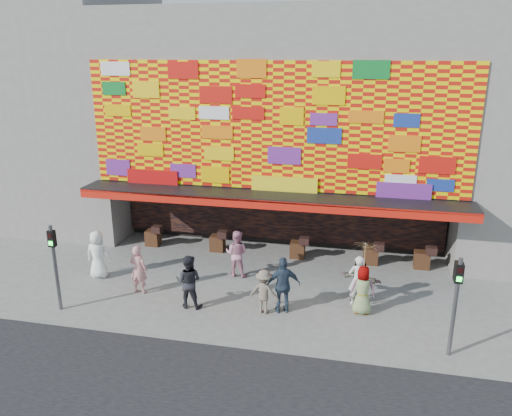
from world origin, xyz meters
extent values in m
plane|color=slate|center=(0.00, 0.00, 0.00)|extent=(90.00, 90.00, 0.00)
cube|color=gray|center=(0.00, 8.00, 6.50)|extent=(15.00, 8.00, 7.00)
cube|color=black|center=(0.00, 9.00, 1.50)|extent=(15.00, 6.00, 3.00)
cube|color=gray|center=(-7.30, 5.00, 1.50)|extent=(0.40, 2.00, 3.00)
cube|color=gray|center=(7.30, 5.00, 1.50)|extent=(0.40, 2.00, 3.00)
cube|color=black|center=(0.00, 3.40, 3.00)|extent=(15.20, 1.60, 0.12)
cube|color=red|center=(0.00, 2.62, 2.85)|extent=(15.20, 0.04, 0.35)
cube|color=#FDDD00|center=(0.00, 3.96, 5.55)|extent=(14.80, 0.08, 4.90)
cube|color=black|center=(0.00, 5.85, 1.55)|extent=(14.00, 0.25, 2.50)
cube|color=gray|center=(-13.00, 8.00, 6.00)|extent=(11.00, 8.00, 12.00)
cylinder|color=#59595B|center=(-6.20, -1.50, 1.50)|extent=(0.12, 0.12, 3.00)
cube|color=black|center=(-6.20, -1.50, 2.55)|extent=(0.22, 0.18, 0.55)
cube|color=black|center=(-6.20, -1.59, 2.68)|extent=(0.14, 0.02, 0.14)
cube|color=#19E533|center=(-6.20, -1.59, 2.42)|extent=(0.14, 0.02, 0.14)
cylinder|color=#59595B|center=(6.20, -1.50, 1.50)|extent=(0.12, 0.12, 3.00)
cube|color=black|center=(6.20, -1.50, 2.55)|extent=(0.22, 0.18, 0.55)
cube|color=black|center=(6.20, -1.59, 2.68)|extent=(0.14, 0.02, 0.14)
cube|color=#19E533|center=(6.20, -1.59, 2.42)|extent=(0.14, 0.02, 0.14)
imported|color=white|center=(-6.18, 1.09, 0.93)|extent=(0.97, 0.69, 1.87)
imported|color=#D78B8D|center=(-4.12, 0.21, 0.90)|extent=(0.69, 0.48, 1.81)
imported|color=#222127|center=(-2.02, -0.38, 0.93)|extent=(0.92, 0.72, 1.86)
imported|color=#776957|center=(0.54, -0.25, 0.76)|extent=(1.04, 0.67, 1.53)
imported|color=#2F4053|center=(1.15, -0.07, 0.97)|extent=(1.23, 0.82, 1.95)
imported|color=gray|center=(3.60, 1.21, 0.77)|extent=(1.50, 0.88, 1.55)
imported|color=gray|center=(3.71, 0.41, 0.84)|extent=(0.85, 0.58, 1.67)
imported|color=silver|center=(3.54, 1.00, 0.89)|extent=(0.72, 0.56, 1.78)
imported|color=pink|center=(-1.06, 2.36, 0.91)|extent=(0.93, 0.75, 1.83)
imported|color=beige|center=(3.71, 0.41, 2.11)|extent=(1.17, 1.18, 0.81)
cylinder|color=#4C3326|center=(3.71, 0.41, 1.25)|extent=(0.02, 0.02, 1.00)
camera|label=1|loc=(3.44, -14.77, 8.32)|focal=35.00mm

